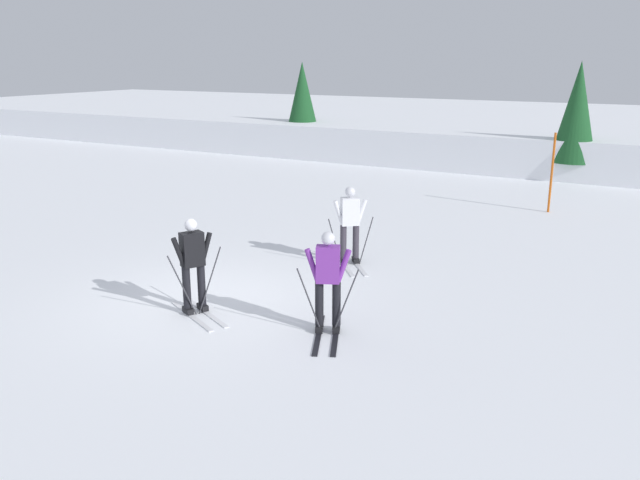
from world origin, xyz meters
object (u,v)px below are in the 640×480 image
conifer_far_left (577,112)px  conifer_far_right (302,100)px  trail_marker_pole (552,173)px  skier_black (193,263)px  skier_purple (328,279)px  skier_white (350,223)px

conifer_far_left → conifer_far_right: 12.22m
conifer_far_left → conifer_far_right: bearing=173.4°
trail_marker_pole → conifer_far_right: (-12.38, 7.05, 1.31)m
skier_black → skier_purple: bearing=8.6°
skier_purple → skier_white: same height
skier_black → trail_marker_pole: bearing=70.0°
skier_purple → trail_marker_pole: trail_marker_pole is taller
skier_white → trail_marker_pole: trail_marker_pole is taller
trail_marker_pole → skier_black: bearing=-110.0°
skier_white → conifer_far_right: size_ratio=0.41×
skier_purple → skier_black: same height
skier_black → trail_marker_pole: size_ratio=0.74×
trail_marker_pole → conifer_far_right: size_ratio=0.55×
skier_white → conifer_far_right: conifer_far_right is taller
skier_white → skier_purple: bearing=-69.3°
skier_purple → conifer_far_left: conifer_far_left is taller
skier_purple → trail_marker_pole: (1.59, 10.73, 0.24)m
skier_black → conifer_far_right: bearing=114.7°
skier_purple → skier_black: bearing=-171.4°
skier_black → conifer_far_left: conifer_far_left is taller
skier_white → conifer_far_left: (2.67, 12.87, 1.54)m
conifer_far_right → skier_black: bearing=-65.3°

